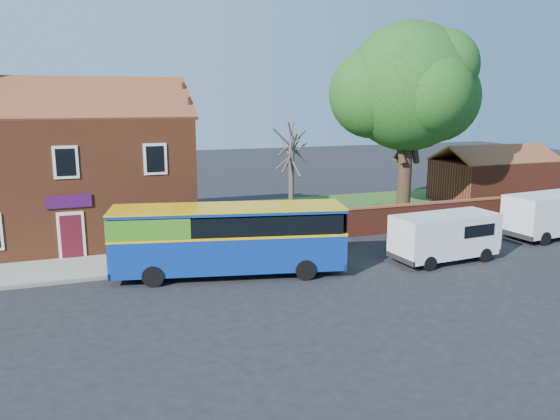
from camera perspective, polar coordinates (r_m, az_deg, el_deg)
name	(u,v)px	position (r m, az deg, el deg)	size (l,w,h in m)	color
ground	(264,295)	(21.35, -1.69, -8.83)	(120.00, 120.00, 0.00)	black
pavement	(73,269)	(25.87, -20.83, -5.78)	(18.00, 3.50, 0.12)	gray
kerb	(72,281)	(24.20, -20.88, -6.95)	(18.00, 0.15, 0.14)	slate
grass_strip	(385,209)	(38.07, 10.93, 0.13)	(26.00, 12.00, 0.04)	#426B28
shop_building	(69,176)	(30.80, -21.19, 3.28)	(12.30, 8.13, 10.50)	brown
boundary_wall	(439,215)	(33.01, 16.27, -0.47)	(22.00, 0.38, 1.60)	maroon
outbuilding	(493,179)	(43.06, 21.39, 3.01)	(8.20, 5.06, 4.17)	maroon
bus	(222,237)	(23.29, -6.13, -2.78)	(10.08, 4.46, 2.98)	navy
van_near	(445,235)	(26.43, 16.86, -2.51)	(5.17, 2.40, 2.21)	white
van_far	(553,213)	(33.04, 26.61, -0.29)	(5.65, 2.71, 2.40)	white
large_tree	(408,91)	(35.24, 13.20, 12.01)	(9.88, 7.81, 12.05)	black
bare_tree	(291,179)	(30.42, 1.19, 3.24)	(2.21, 2.63, 5.90)	#4C4238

